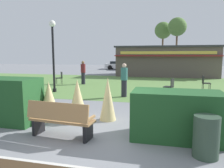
% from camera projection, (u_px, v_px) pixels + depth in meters
% --- Properties ---
extents(ground_plane, '(80.00, 80.00, 0.00)m').
position_uv_depth(ground_plane, '(92.00, 138.00, 5.47)').
color(ground_plane, slate).
extents(lawn_patch, '(36.00, 12.00, 0.01)m').
position_uv_depth(lawn_patch, '(139.00, 85.00, 15.46)').
color(lawn_patch, '#5B8442').
rests_on(lawn_patch, ground_plane).
extents(park_bench, '(1.74, 0.68, 0.95)m').
position_uv_depth(park_bench, '(61.00, 119.00, 5.47)').
color(park_bench, '#9E7547').
rests_on(park_bench, ground_plane).
extents(hedge_right, '(2.19, 1.10, 1.21)m').
position_uv_depth(hedge_right, '(176.00, 115.00, 5.41)').
color(hedge_right, '#1E4C23').
rests_on(hedge_right, ground_plane).
extents(ornamental_grass_behind_left, '(0.53, 0.53, 1.39)m').
position_uv_depth(ornamental_grass_behind_left, '(108.00, 99.00, 6.96)').
color(ornamental_grass_behind_left, '#D1BC7F').
rests_on(ornamental_grass_behind_left, ground_plane).
extents(ornamental_grass_behind_right, '(0.70, 0.70, 1.26)m').
position_uv_depth(ornamental_grass_behind_right, '(49.00, 101.00, 6.99)').
color(ornamental_grass_behind_right, '#D1BC7F').
rests_on(ornamental_grass_behind_right, ground_plane).
extents(ornamental_grass_behind_center, '(0.65, 0.65, 1.35)m').
position_uv_depth(ornamental_grass_behind_center, '(78.00, 100.00, 6.84)').
color(ornamental_grass_behind_center, '#D1BC7F').
rests_on(ornamental_grass_behind_center, ground_plane).
extents(lamppost_mid, '(0.36, 0.36, 4.00)m').
position_uv_depth(lamppost_mid, '(53.00, 47.00, 12.08)').
color(lamppost_mid, black).
rests_on(lamppost_mid, ground_plane).
extents(trash_bin, '(0.52, 0.52, 0.87)m').
position_uv_depth(trash_bin, '(206.00, 137.00, 4.43)').
color(trash_bin, '#2D4233').
rests_on(trash_bin, ground_plane).
extents(food_kiosk, '(9.89, 4.92, 2.99)m').
position_uv_depth(food_kiosk, '(166.00, 61.00, 22.13)').
color(food_kiosk, '#594C47').
rests_on(food_kiosk, ground_plane).
extents(cafe_chair_west, '(0.44, 0.44, 0.89)m').
position_uv_depth(cafe_chair_west, '(205.00, 82.00, 12.78)').
color(cafe_chair_west, black).
rests_on(cafe_chair_west, ground_plane).
extents(cafe_chair_east, '(0.57, 0.57, 0.89)m').
position_uv_depth(cafe_chair_east, '(170.00, 85.00, 11.25)').
color(cafe_chair_east, black).
rests_on(cafe_chair_east, ground_plane).
extents(cafe_chair_north, '(0.62, 0.62, 0.89)m').
position_uv_depth(cafe_chair_north, '(60.00, 77.00, 15.69)').
color(cafe_chair_north, black).
rests_on(cafe_chair_north, ground_plane).
extents(person_strolling, '(0.34, 0.34, 1.69)m').
position_uv_depth(person_strolling, '(83.00, 72.00, 15.60)').
color(person_strolling, '#23232D').
rests_on(person_strolling, ground_plane).
extents(person_standing, '(0.34, 0.34, 1.69)m').
position_uv_depth(person_standing, '(124.00, 80.00, 10.86)').
color(person_standing, '#23232D').
rests_on(person_standing, ground_plane).
extents(parked_car_west_slot, '(4.33, 2.31, 1.20)m').
position_uv_depth(parked_car_west_slot, '(119.00, 65.00, 31.98)').
color(parked_car_west_slot, silver).
rests_on(parked_car_west_slot, ground_plane).
extents(parked_car_center_slot, '(4.35, 2.35, 1.20)m').
position_uv_depth(parked_car_center_slot, '(152.00, 65.00, 30.86)').
color(parked_car_center_slot, '#2D6638').
rests_on(parked_car_center_slot, ground_plane).
extents(parked_car_east_slot, '(4.30, 2.25, 1.20)m').
position_uv_depth(parked_car_east_slot, '(198.00, 66.00, 29.46)').
color(parked_car_east_slot, navy).
rests_on(parked_car_east_slot, ground_plane).
extents(tree_left_bg, '(2.80, 2.80, 7.63)m').
position_uv_depth(tree_left_bg, '(163.00, 31.00, 36.34)').
color(tree_left_bg, brown).
rests_on(tree_left_bg, ground_plane).
extents(tree_right_bg, '(2.80, 2.80, 7.78)m').
position_uv_depth(tree_right_bg, '(177.00, 27.00, 32.92)').
color(tree_right_bg, brown).
rests_on(tree_right_bg, ground_plane).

